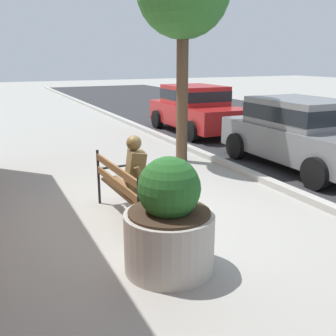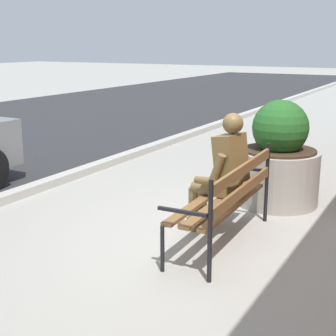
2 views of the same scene
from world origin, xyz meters
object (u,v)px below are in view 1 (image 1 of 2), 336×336
Objects in this scene: bronze_statue_seated at (145,182)px; concrete_planter at (169,224)px; parked_car_red at (195,107)px; park_bench at (126,186)px; parked_car_grey at (301,131)px.

concrete_planter is (1.36, -0.25, -0.10)m from bronze_statue_seated.
parked_car_red is at bearing 149.14° from concrete_planter.
park_bench is at bearing -141.85° from bronze_statue_seated.
park_bench is 0.44× the size of parked_car_red.
parked_car_grey is at bearing 108.81° from bronze_statue_seated.
bronze_statue_seated is at bearing -71.19° from parked_car_grey.
parked_car_red is at bearing 143.19° from park_bench.
concrete_planter is at bearing -30.86° from parked_car_red.
concrete_planter reaches higher than park_bench.
park_bench is 0.36m from bronze_statue_seated.
parked_car_red is 1.00× the size of parked_car_grey.
parked_car_red reaches higher than bronze_statue_seated.
bronze_statue_seated is 1.39m from concrete_planter.
parked_car_red reaches higher than concrete_planter.
bronze_statue_seated is at bearing 38.15° from park_bench.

